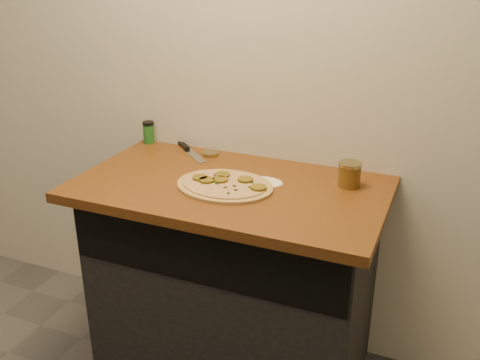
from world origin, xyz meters
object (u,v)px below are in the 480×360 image
at_px(pizza, 225,185).
at_px(chefs_knife, 188,150).
at_px(spice_shaker, 149,132).
at_px(salsa_jar, 350,174).

relative_size(pizza, chefs_knife, 1.64).
xyz_separation_m(pizza, spice_shaker, (-0.54, 0.34, 0.04)).
distance_m(pizza, spice_shaker, 0.64).
distance_m(chefs_knife, spice_shaker, 0.23).
height_order(pizza, spice_shaker, spice_shaker).
bearing_deg(chefs_knife, spice_shaker, 171.98).
bearing_deg(chefs_knife, salsa_jar, -8.70).
xyz_separation_m(chefs_knife, salsa_jar, (0.75, -0.12, 0.04)).
height_order(pizza, chefs_knife, pizza).
relative_size(salsa_jar, spice_shaker, 0.93).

